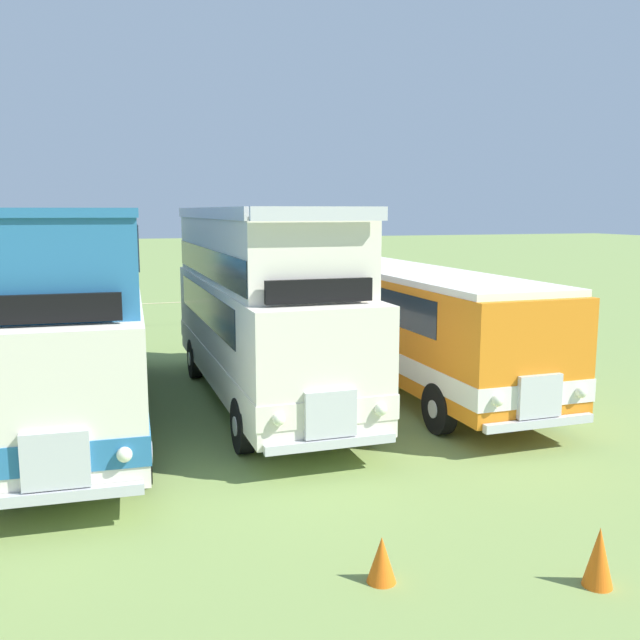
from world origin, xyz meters
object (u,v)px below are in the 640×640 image
object	(u,v)px
bus_sixth_in_row	(260,302)
bus_fifth_in_row	(79,304)
bus_seventh_in_row	(406,317)
cone_mid_row	(599,557)
cone_near_end	(382,559)

from	to	relation	value
bus_sixth_in_row	bus_fifth_in_row	bearing A→B (deg)	179.37
bus_seventh_in_row	cone_mid_row	world-z (taller)	bus_seventh_in_row
bus_sixth_in_row	bus_seventh_in_row	size ratio (longest dim) A/B	0.87
bus_fifth_in_row	bus_sixth_in_row	xyz separation A→B (m)	(3.95, -0.04, -0.12)
bus_sixth_in_row	cone_mid_row	distance (m)	9.62
bus_fifth_in_row	bus_sixth_in_row	world-z (taller)	bus_sixth_in_row
cone_near_end	cone_mid_row	bearing A→B (deg)	-20.21
bus_sixth_in_row	cone_mid_row	size ratio (longest dim) A/B	13.18
bus_seventh_in_row	cone_near_end	bearing A→B (deg)	-116.63
bus_seventh_in_row	cone_near_end	world-z (taller)	bus_seventh_in_row
bus_seventh_in_row	cone_mid_row	bearing A→B (deg)	-101.72
bus_seventh_in_row	cone_near_end	size ratio (longest dim) A/B	19.61
bus_fifth_in_row	cone_near_end	xyz separation A→B (m)	(3.46, -8.36, -2.19)
cone_near_end	bus_seventh_in_row	bearing A→B (deg)	63.37
cone_near_end	cone_mid_row	xyz separation A→B (m)	(2.42, -0.89, 0.08)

